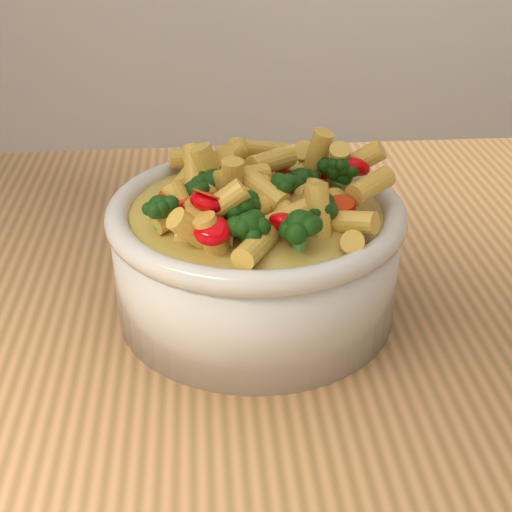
{
  "coord_description": "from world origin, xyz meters",
  "views": [
    {
      "loc": [
        0.03,
        -0.45,
        1.23
      ],
      "look_at": [
        0.07,
        0.03,
        0.95
      ],
      "focal_mm": 50.0,
      "sensor_mm": 36.0,
      "label": 1
    }
  ],
  "objects": [
    {
      "name": "pasta_salad",
      "position": [
        0.07,
        0.03,
        1.01
      ],
      "size": [
        0.18,
        0.18,
        0.04
      ],
      "color": "gold",
      "rests_on": "serving_bowl"
    },
    {
      "name": "serving_bowl",
      "position": [
        0.07,
        0.03,
        0.95
      ],
      "size": [
        0.23,
        0.23,
        0.1
      ],
      "color": "silver",
      "rests_on": "table"
    },
    {
      "name": "table",
      "position": [
        0.0,
        0.0,
        0.8
      ],
      "size": [
        1.2,
        0.8,
        0.9
      ],
      "color": "#B57F4D",
      "rests_on": "ground"
    }
  ]
}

